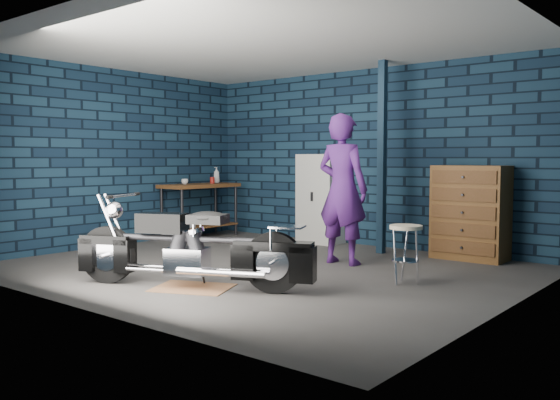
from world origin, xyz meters
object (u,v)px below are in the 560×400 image
(workbench, at_px, (200,211))
(motorcycle, at_px, (192,242))
(tool_chest, at_px, (470,213))
(person, at_px, (342,189))
(locker, at_px, (320,199))
(shop_stool, at_px, (406,255))
(storage_bin, at_px, (178,232))

(workbench, bearing_deg, motorcycle, -44.15)
(tool_chest, bearing_deg, person, -129.94)
(locker, bearing_deg, shop_stool, -37.94)
(shop_stool, bearing_deg, storage_bin, 171.04)
(person, height_order, storage_bin, person)
(workbench, xyz_separation_m, person, (3.27, -0.61, 0.49))
(workbench, height_order, person, person)
(workbench, distance_m, storage_bin, 0.59)
(person, xyz_separation_m, tool_chest, (1.13, 1.35, -0.33))
(person, relative_size, locker, 1.35)
(tool_chest, bearing_deg, locker, 180.00)
(person, relative_size, tool_chest, 1.52)
(storage_bin, relative_size, shop_stool, 0.73)
(motorcycle, xyz_separation_m, tool_chest, (1.54, 3.52, 0.14))
(locker, distance_m, tool_chest, 2.42)
(workbench, relative_size, locker, 1.00)
(motorcycle, xyz_separation_m, person, (0.41, 2.18, 0.47))
(motorcycle, xyz_separation_m, locker, (-0.89, 3.52, 0.22))
(locker, bearing_deg, tool_chest, 0.00)
(motorcycle, xyz_separation_m, storage_bin, (-2.85, 2.28, -0.34))
(storage_bin, height_order, locker, locker)
(person, distance_m, locker, 1.88)
(workbench, xyz_separation_m, tool_chest, (4.40, 0.74, 0.17))
(tool_chest, bearing_deg, motorcycle, -113.56)
(storage_bin, bearing_deg, shop_stool, -8.96)
(person, distance_m, tool_chest, 1.79)
(tool_chest, xyz_separation_m, shop_stool, (0.07, -1.94, -0.31))
(workbench, relative_size, shop_stool, 2.22)
(locker, relative_size, shop_stool, 2.23)
(workbench, distance_m, tool_chest, 4.47)
(storage_bin, xyz_separation_m, locker, (1.96, 1.24, 0.56))
(storage_bin, bearing_deg, workbench, 92.29)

